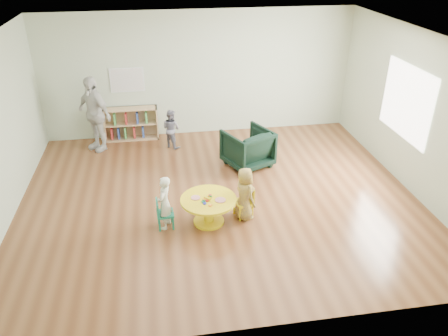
% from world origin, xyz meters
% --- Properties ---
extents(room, '(7.10, 7.00, 2.80)m').
position_xyz_m(room, '(0.01, 0.00, 1.89)').
color(room, brown).
rests_on(room, ground).
extents(activity_table, '(0.90, 0.90, 0.50)m').
position_xyz_m(activity_table, '(-0.28, -0.74, 0.31)').
color(activity_table, yellow).
rests_on(activity_table, ground).
extents(kid_chair_left, '(0.28, 0.28, 0.50)m').
position_xyz_m(kid_chair_left, '(-1.02, -0.75, 0.27)').
color(kid_chair_left, '#167C5D').
rests_on(kid_chair_left, ground).
extents(kid_chair_right, '(0.35, 0.35, 0.53)m').
position_xyz_m(kid_chair_right, '(0.35, -0.63, 0.28)').
color(kid_chair_right, yellow).
rests_on(kid_chair_right, ground).
extents(bookshelf, '(1.20, 0.30, 0.75)m').
position_xyz_m(bookshelf, '(-1.61, 2.86, 0.37)').
color(bookshelf, tan).
rests_on(bookshelf, ground).
extents(alphabet_poster, '(0.74, 0.01, 0.54)m').
position_xyz_m(alphabet_poster, '(-1.60, 2.98, 1.35)').
color(alphabet_poster, white).
rests_on(alphabet_poster, ground).
extents(armchair, '(1.12, 1.13, 0.78)m').
position_xyz_m(armchair, '(0.75, 1.13, 0.39)').
color(armchair, black).
rests_on(armchair, ground).
extents(child_left, '(0.32, 0.39, 0.91)m').
position_xyz_m(child_left, '(-0.98, -0.75, 0.45)').
color(child_left, silver).
rests_on(child_left, ground).
extents(child_right, '(0.44, 0.53, 0.92)m').
position_xyz_m(child_right, '(0.32, -0.70, 0.46)').
color(child_right, yellow).
rests_on(child_right, ground).
extents(toddler, '(0.53, 0.53, 0.87)m').
position_xyz_m(toddler, '(-0.72, 2.26, 0.43)').
color(toddler, '#17193A').
rests_on(toddler, ground).
extents(adult_caretaker, '(0.96, 0.96, 1.63)m').
position_xyz_m(adult_caretaker, '(-2.32, 2.42, 0.82)').
color(adult_caretaker, silver).
rests_on(adult_caretaker, ground).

